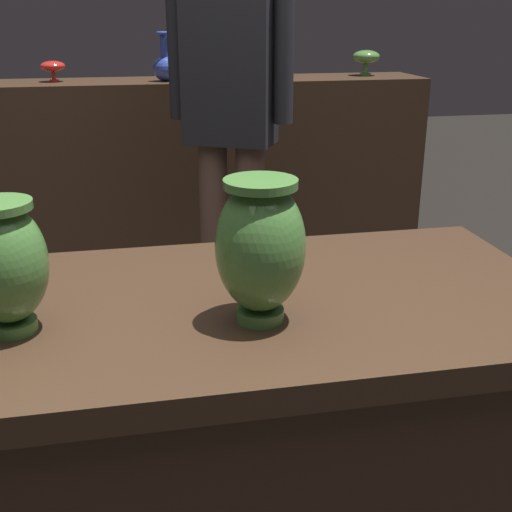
# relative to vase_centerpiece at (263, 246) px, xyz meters

# --- Properties ---
(display_plinth) EXTENTS (1.20, 0.64, 0.80)m
(display_plinth) POSITION_rel_vase_centerpiece_xyz_m (-0.00, 0.10, -0.53)
(display_plinth) COLOR #382619
(display_plinth) RESTS_ON ground_plane
(back_display_shelf) EXTENTS (2.60, 0.40, 0.99)m
(back_display_shelf) POSITION_rel_vase_centerpiece_xyz_m (-0.00, 2.30, -0.44)
(back_display_shelf) COLOR #422D1E
(back_display_shelf) RESTS_ON ground_plane
(vase_centerpiece) EXTENTS (0.15, 0.15, 0.25)m
(vase_centerpiece) POSITION_rel_vase_centerpiece_xyz_m (0.00, 0.00, 0.00)
(vase_centerpiece) COLOR #477A38
(vase_centerpiece) RESTS_ON display_plinth
(vase_tall_behind) EXTENTS (0.14, 0.14, 0.23)m
(vase_tall_behind) POSITION_rel_vase_centerpiece_xyz_m (-0.42, 0.04, -0.01)
(vase_tall_behind) COLOR #477A38
(vase_tall_behind) RESTS_ON display_plinth
(shelf_vase_far_right) EXTENTS (0.14, 0.14, 0.13)m
(shelf_vase_far_right) POSITION_rel_vase_centerpiece_xyz_m (1.04, 2.33, 0.14)
(shelf_vase_far_right) COLOR #477A38
(shelf_vase_far_right) RESTS_ON back_display_shelf
(shelf_vase_right) EXTENTS (0.09, 0.09, 0.14)m
(shelf_vase_right) POSITION_rel_vase_centerpiece_xyz_m (0.52, 2.24, 0.13)
(shelf_vase_right) COLOR red
(shelf_vase_right) RESTS_ON back_display_shelf
(shelf_vase_center) EXTENTS (0.11, 0.11, 0.23)m
(shelf_vase_center) POSITION_rel_vase_centerpiece_xyz_m (-0.00, 2.23, 0.13)
(shelf_vase_center) COLOR #2D429E
(shelf_vase_center) RESTS_ON back_display_shelf
(shelf_vase_left) EXTENTS (0.12, 0.12, 0.10)m
(shelf_vase_left) POSITION_rel_vase_centerpiece_xyz_m (-0.52, 2.31, 0.12)
(shelf_vase_left) COLOR red
(shelf_vase_left) RESTS_ON back_display_shelf
(visitor_center_back) EXTENTS (0.42, 0.31, 1.70)m
(visitor_center_back) POSITION_rel_vase_centerpiece_xyz_m (0.17, 1.41, 0.07)
(visitor_center_back) COLOR brown
(visitor_center_back) RESTS_ON ground_plane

